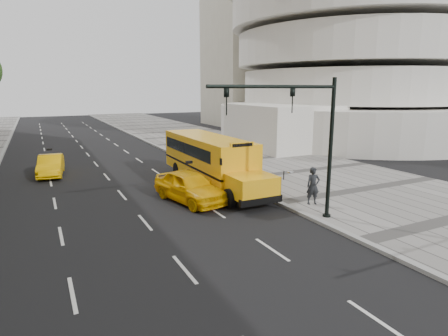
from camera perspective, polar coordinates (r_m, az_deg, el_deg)
name	(u,v)px	position (r m, az deg, el deg)	size (l,w,h in m)	color
ground	(139,193)	(22.30, -12.78, -3.71)	(140.00, 140.00, 0.00)	black
sidewalk_museum	(304,171)	(27.57, 12.15, -0.52)	(12.00, 140.00, 0.15)	gray
curb_museum	(231,180)	(24.33, 1.04, -1.91)	(0.30, 140.00, 0.15)	gray
guggenheim	(325,28)	(52.85, 15.20, 19.93)	(33.20, 42.20, 35.00)	white
school_bus	(209,157)	(23.37, -2.25, 1.74)	(2.96, 11.56, 3.19)	#FCAF11
taxi_near	(190,186)	(19.98, -5.28, -2.82)	(1.96, 4.87, 1.66)	#FAB504
taxi_far	(51,165)	(28.56, -24.90, 0.36)	(1.51, 4.33, 1.43)	#FAB504
pedestrian	(313,186)	(19.47, 13.42, -2.66)	(0.70, 0.46, 1.91)	black
traffic_signal	(306,133)	(16.25, 12.39, 5.26)	(6.18, 0.36, 6.40)	black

